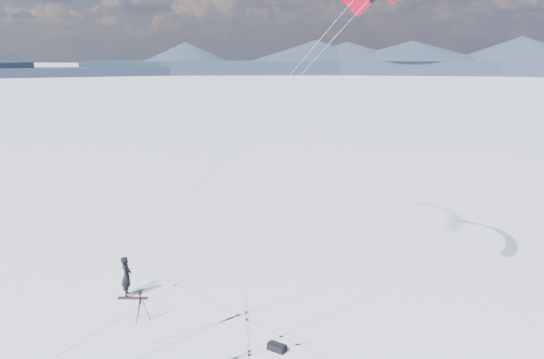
# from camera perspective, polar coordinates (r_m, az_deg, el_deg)

# --- Properties ---
(ground) EXTENTS (1800.00, 1800.00, 0.00)m
(ground) POSITION_cam_1_polar(r_m,az_deg,el_deg) (21.73, -12.31, -16.60)
(ground) COLOR white
(horizon_hills) EXTENTS (704.00, 704.42, 10.07)m
(horizon_hills) POSITION_cam_1_polar(r_m,az_deg,el_deg) (19.95, -12.92, -5.58)
(horizon_hills) COLOR black
(horizon_hills) RESTS_ON ground
(snow_tracks) EXTENTS (17.62, 14.39, 0.01)m
(snow_tracks) POSITION_cam_1_polar(r_m,az_deg,el_deg) (21.30, -14.41, -17.35)
(snow_tracks) COLOR #B4BAD5
(snow_tracks) RESTS_ON ground
(snowkiter) EXTENTS (0.60, 0.77, 1.88)m
(snowkiter) POSITION_cam_1_polar(r_m,az_deg,el_deg) (25.66, -15.25, -11.93)
(snowkiter) COLOR black
(snowkiter) RESTS_ON ground
(snowboard) EXTENTS (1.34, 0.33, 0.04)m
(snowboard) POSITION_cam_1_polar(r_m,az_deg,el_deg) (25.30, -14.77, -12.23)
(snowboard) COLOR maroon
(snowboard) RESTS_ON ground
(tripod) EXTENTS (0.63, 0.67, 1.31)m
(tripod) POSITION_cam_1_polar(r_m,az_deg,el_deg) (22.93, -13.94, -12.64)
(tripod) COLOR black
(tripod) RESTS_ON ground
(gear_bag_b) EXTENTS (0.77, 0.63, 0.32)m
(gear_bag_b) POSITION_cam_1_polar(r_m,az_deg,el_deg) (20.61, 0.53, -17.59)
(gear_bag_b) COLOR black
(gear_bag_b) RESTS_ON ground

